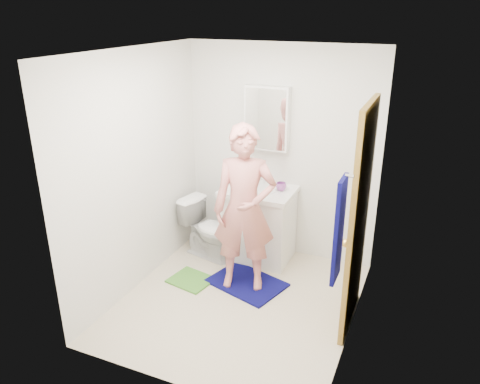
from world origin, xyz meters
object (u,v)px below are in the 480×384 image
towel (339,230)px  soap_dispenser (243,181)px  toothbrush_cup (281,187)px  vanity_cabinet (258,226)px  medicine_cabinet (267,118)px  toilet (209,229)px  man (245,209)px

towel → soap_dispenser: 1.99m
toothbrush_cup → vanity_cabinet: bearing=-165.7°
medicine_cabinet → soap_dispenser: size_ratio=3.93×
toilet → medicine_cabinet: bearing=-38.6°
medicine_cabinet → soap_dispenser: 0.74m
man → towel: bearing=-54.8°
medicine_cabinet → man: (0.09, -0.85, -0.73)m
vanity_cabinet → toilet: 0.56m
soap_dispenser → vanity_cabinet: bearing=18.9°
toilet → man: size_ratio=0.40×
vanity_cabinet → towel: towel is taller
medicine_cabinet → towel: (1.18, -1.71, -0.35)m
toilet → soap_dispenser: 0.71m
medicine_cabinet → towel: size_ratio=0.87×
medicine_cabinet → toothbrush_cup: medicine_cabinet is taller
medicine_cabinet → soap_dispenser: medicine_cabinet is taller
soap_dispenser → man: size_ratio=0.10×
toothbrush_cup → man: bearing=-102.0°
toilet → man: 0.93m
toilet → soap_dispenser: soap_dispenser is taller
vanity_cabinet → man: man is taller
toilet → toothbrush_cup: 0.98m
toilet → man: man is taller
towel → toilet: towel is taller
towel → man: man is taller
medicine_cabinet → soap_dispenser: (-0.17, -0.28, -0.66)m
towel → toilet: 2.33m
vanity_cabinet → towel: 2.08m
towel → soap_dispenser: towel is taller
medicine_cabinet → towel: 2.11m
towel → soap_dispenser: size_ratio=4.49×
towel → man: bearing=141.7°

